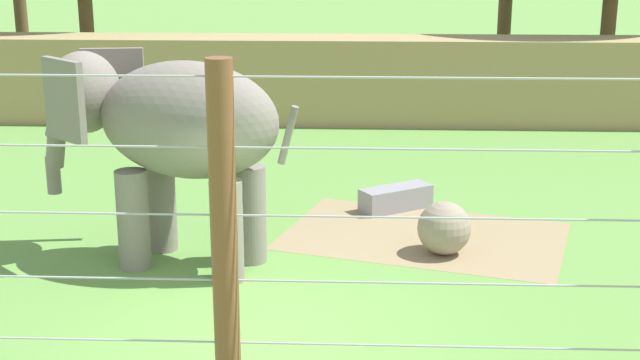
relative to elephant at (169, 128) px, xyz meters
name	(u,v)px	position (x,y,z in m)	size (l,w,h in m)	color
ground_plane	(256,331)	(1.59, -2.49, -2.19)	(120.00, 120.00, 0.00)	#609342
dirt_patch	(424,236)	(4.08, 1.40, -2.19)	(4.73, 3.07, 0.01)	#937F5B
embankment_wall	(311,80)	(1.59, 10.94, -1.02)	(36.00, 1.80, 2.33)	tan
elephant	(169,128)	(0.00, 0.00, 0.00)	(4.31, 2.48, 3.30)	gray
enrichment_ball	(444,228)	(4.33, 0.55, -1.75)	(0.88, 0.88, 0.88)	gray
cable_fence	(218,276)	(1.62, -5.56, -0.16)	(9.50, 0.24, 4.05)	brown
feed_trough	(396,198)	(3.64, 2.91, -1.97)	(1.45, 1.17, 0.44)	gray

